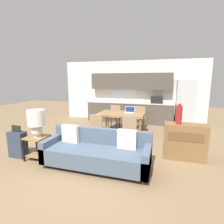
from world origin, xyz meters
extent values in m
plane|color=#7F6647|center=(0.00, 0.00, 0.00)|extent=(20.00, 20.00, 0.00)
cube|color=silver|center=(0.00, 4.63, 1.35)|extent=(6.40, 0.06, 2.70)
cube|color=white|center=(-0.32, 4.59, 1.61)|extent=(1.19, 0.01, 1.02)
cube|color=#4C443D|center=(0.00, 4.29, 0.43)|extent=(3.73, 0.62, 0.86)
cube|color=silver|center=(0.00, 4.29, 0.88)|extent=(3.76, 0.65, 0.04)
cube|color=#B2B5B7|center=(-0.04, 4.24, 0.90)|extent=(0.48, 0.36, 0.01)
cylinder|color=#B7BABC|center=(-0.04, 4.41, 1.02)|extent=(0.02, 0.02, 0.24)
cube|color=#4C443D|center=(0.00, 4.43, 1.80)|extent=(3.55, 0.34, 0.70)
cube|color=black|center=(1.17, 4.24, 1.04)|extent=(0.48, 0.36, 0.28)
cube|color=#B7BABC|center=(2.27, 4.21, 0.93)|extent=(0.69, 0.75, 1.86)
cylinder|color=silver|center=(2.07, 3.81, 1.02)|extent=(0.02, 0.02, 0.84)
cube|color=olive|center=(0.12, 2.32, 0.76)|extent=(1.50, 0.99, 0.04)
cylinder|color=olive|center=(-0.57, 1.88, 0.37)|extent=(0.05, 0.05, 0.74)
cylinder|color=olive|center=(0.82, 1.88, 0.37)|extent=(0.05, 0.05, 0.74)
cylinder|color=olive|center=(-0.57, 2.75, 0.37)|extent=(0.05, 0.05, 0.74)
cylinder|color=olive|center=(0.82, 2.75, 0.37)|extent=(0.05, 0.05, 0.74)
cylinder|color=#3D2D1E|center=(-0.90, -0.33, 0.05)|extent=(0.05, 0.05, 0.10)
cylinder|color=#3D2D1E|center=(1.18, -0.33, 0.05)|extent=(0.05, 0.05, 0.10)
cylinder|color=#3D2D1E|center=(-0.90, 0.31, 0.05)|extent=(0.05, 0.05, 0.10)
cylinder|color=#3D2D1E|center=(1.18, 0.31, 0.05)|extent=(0.05, 0.05, 0.10)
cube|color=#47566B|center=(0.14, -0.01, 0.27)|extent=(2.27, 0.80, 0.34)
cube|color=#47566B|center=(0.14, 0.32, 0.45)|extent=(2.27, 0.14, 0.69)
cube|color=#47566B|center=(-0.93, -0.01, 0.34)|extent=(0.14, 0.80, 0.48)
cube|color=#47566B|center=(1.21, -0.01, 0.34)|extent=(0.14, 0.80, 0.48)
cube|color=silver|center=(-0.56, 0.19, 0.64)|extent=(0.41, 0.15, 0.40)
cube|color=silver|center=(0.77, 0.19, 0.64)|extent=(0.41, 0.14, 0.40)
cube|color=olive|center=(-1.35, 0.01, 0.54)|extent=(0.47, 0.47, 0.03)
cube|color=olive|center=(-1.35, 0.01, 0.12)|extent=(0.42, 0.42, 0.02)
cube|color=black|center=(-1.56, -0.21, 0.26)|extent=(0.03, 0.03, 0.53)
cube|color=black|center=(-1.14, -0.21, 0.26)|extent=(0.03, 0.03, 0.53)
cube|color=black|center=(-1.56, 0.22, 0.26)|extent=(0.03, 0.03, 0.53)
cube|color=black|center=(-1.14, 0.22, 0.26)|extent=(0.03, 0.03, 0.53)
cylinder|color=silver|center=(-1.32, 0.00, 0.57)|extent=(0.16, 0.16, 0.02)
sphere|color=silver|center=(-1.32, 0.00, 0.70)|extent=(0.25, 0.25, 0.25)
cylinder|color=beige|center=(-1.32, 0.00, 1.01)|extent=(0.40, 0.40, 0.36)
cube|color=brown|center=(1.98, 1.03, 0.43)|extent=(0.95, 0.39, 0.85)
cube|color=brown|center=(1.98, 0.84, 0.60)|extent=(0.76, 0.01, 0.20)
cylinder|color=maroon|center=(1.82, 1.01, 1.06)|extent=(0.13, 0.13, 0.43)
cylinder|color=maroon|center=(1.82, 1.01, 1.30)|extent=(0.07, 0.07, 0.05)
cube|color=#997A56|center=(0.60, 3.07, 0.42)|extent=(0.43, 0.43, 0.04)
cube|color=#997A56|center=(0.60, 3.27, 0.66)|extent=(0.40, 0.04, 0.45)
cylinder|color=black|center=(0.44, 2.90, 0.20)|extent=(0.03, 0.03, 0.40)
cylinder|color=black|center=(0.78, 2.91, 0.20)|extent=(0.03, 0.03, 0.40)
cylinder|color=black|center=(0.43, 3.24, 0.20)|extent=(0.03, 0.03, 0.40)
cylinder|color=black|center=(0.77, 3.25, 0.20)|extent=(0.03, 0.03, 0.40)
cube|color=#997A56|center=(-0.36, 3.06, 0.42)|extent=(0.44, 0.44, 0.04)
cube|color=#997A56|center=(-0.35, 3.26, 0.66)|extent=(0.40, 0.05, 0.45)
cylinder|color=black|center=(-0.53, 2.90, 0.20)|extent=(0.03, 0.03, 0.40)
cylinder|color=black|center=(-0.20, 2.89, 0.20)|extent=(0.03, 0.03, 0.40)
cylinder|color=black|center=(-0.52, 3.24, 0.20)|extent=(0.03, 0.03, 0.40)
cylinder|color=black|center=(-0.18, 3.23, 0.20)|extent=(0.03, 0.03, 0.40)
cube|color=#997A56|center=(-0.36, 1.50, 0.42)|extent=(0.47, 0.47, 0.04)
cube|color=#997A56|center=(-0.38, 1.31, 0.66)|extent=(0.40, 0.08, 0.45)
cylinder|color=black|center=(-0.17, 1.65, 0.20)|extent=(0.03, 0.03, 0.40)
cylinder|color=black|center=(-0.51, 1.69, 0.20)|extent=(0.03, 0.03, 0.40)
cylinder|color=black|center=(-0.21, 1.31, 0.20)|extent=(0.03, 0.03, 0.40)
cylinder|color=black|center=(-0.55, 1.35, 0.20)|extent=(0.03, 0.03, 0.40)
cube|color=#997A56|center=(0.60, 1.54, 0.42)|extent=(0.45, 0.45, 0.04)
cube|color=#997A56|center=(0.59, 1.34, 0.66)|extent=(0.40, 0.06, 0.45)
cylinder|color=black|center=(0.79, 1.69, 0.20)|extent=(0.03, 0.03, 0.40)
cylinder|color=black|center=(0.45, 1.72, 0.20)|extent=(0.03, 0.03, 0.40)
cylinder|color=black|center=(0.76, 1.35, 0.20)|extent=(0.03, 0.03, 0.40)
cylinder|color=black|center=(0.42, 1.38, 0.20)|extent=(0.03, 0.03, 0.40)
cube|color=#B7BABC|center=(0.37, 2.43, 0.78)|extent=(0.33, 0.23, 0.02)
cube|color=#B7BABC|center=(0.37, 2.55, 0.88)|extent=(0.32, 0.06, 0.20)
cube|color=navy|center=(0.37, 2.54, 0.88)|extent=(0.29, 0.05, 0.17)
cube|color=#2D384C|center=(-1.89, -0.04, 0.32)|extent=(0.41, 0.22, 0.63)
cube|color=black|center=(-1.89, -0.04, 0.71)|extent=(0.25, 0.02, 0.16)
camera|label=1|loc=(1.48, -3.23, 1.87)|focal=28.00mm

